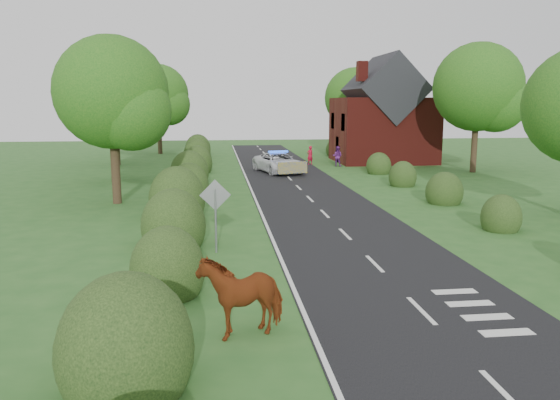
{
  "coord_description": "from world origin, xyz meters",
  "views": [
    {
      "loc": [
        -4.96,
        -16.25,
        5.06
      ],
      "look_at": [
        -2.47,
        4.71,
        1.3
      ],
      "focal_mm": 35.0,
      "sensor_mm": 36.0,
      "label": 1
    }
  ],
  "objects": [
    {
      "name": "ground",
      "position": [
        0.0,
        0.0,
        0.0
      ],
      "size": [
        120.0,
        120.0,
        0.0
      ],
      "primitive_type": "plane",
      "color": "#2C5E24"
    },
    {
      "name": "road",
      "position": [
        0.0,
        15.0,
        0.01
      ],
      "size": [
        6.0,
        70.0,
        0.02
      ],
      "primitive_type": "cube",
      "color": "black",
      "rests_on": "ground"
    },
    {
      "name": "road_markings",
      "position": [
        -1.6,
        12.93,
        0.03
      ],
      "size": [
        4.96,
        70.0,
        0.01
      ],
      "color": "white",
      "rests_on": "road"
    },
    {
      "name": "hedgerow_left",
      "position": [
        -6.51,
        11.69,
        0.75
      ],
      "size": [
        2.75,
        50.41,
        3.0
      ],
      "color": "black",
      "rests_on": "ground"
    },
    {
      "name": "hedgerow_right",
      "position": [
        6.6,
        11.21,
        0.55
      ],
      "size": [
        2.1,
        45.78,
        2.1
      ],
      "color": "black",
      "rests_on": "ground"
    },
    {
      "name": "tree_left_a",
      "position": [
        -9.75,
        11.86,
        5.34
      ],
      "size": [
        5.74,
        5.6,
        8.38
      ],
      "color": "#332316",
      "rests_on": "ground"
    },
    {
      "name": "tree_left_b",
      "position": [
        -11.25,
        19.86,
        5.04
      ],
      "size": [
        5.74,
        5.6,
        8.07
      ],
      "color": "#332316",
      "rests_on": "ground"
    },
    {
      "name": "tree_left_c",
      "position": [
        -12.7,
        29.83,
        6.53
      ],
      "size": [
        6.97,
        6.8,
        10.22
      ],
      "color": "#332316",
      "rests_on": "ground"
    },
    {
      "name": "tree_left_d",
      "position": [
        -10.23,
        39.85,
        5.64
      ],
      "size": [
        6.15,
        6.0,
        8.89
      ],
      "color": "#332316",
      "rests_on": "ground"
    },
    {
      "name": "tree_right_b",
      "position": [
        14.29,
        21.84,
        5.94
      ],
      "size": [
        6.56,
        6.4,
        9.4
      ],
      "color": "#332316",
      "rests_on": "ground"
    },
    {
      "name": "tree_right_c",
      "position": [
        9.27,
        37.85,
        5.34
      ],
      "size": [
        6.15,
        6.0,
        8.58
      ],
      "color": "#332316",
      "rests_on": "ground"
    },
    {
      "name": "road_sign",
      "position": [
        -5.0,
        2.0,
        1.65
      ],
      "size": [
        1.06,
        0.08,
        2.53
      ],
      "color": "gray",
      "rests_on": "ground"
    },
    {
      "name": "house",
      "position": [
        9.49,
        30.0,
        3.79
      ],
      "size": [
        8.0,
        7.4,
        9.17
      ],
      "color": "maroon",
      "rests_on": "ground"
    },
    {
      "name": "cow",
      "position": [
        -4.45,
        -4.64,
        0.75
      ],
      "size": [
        2.38,
        1.83,
        1.5
      ],
      "primitive_type": "imported",
      "rotation": [
        0.0,
        0.0,
        -1.19
      ],
      "color": "brown",
      "rests_on": "ground"
    },
    {
      "name": "police_van",
      "position": [
        -0.38,
        23.4,
        0.74
      ],
      "size": [
        3.74,
        5.76,
        1.62
      ],
      "rotation": [
        0.0,
        0.0,
        0.27
      ],
      "color": "white",
      "rests_on": "ground"
    },
    {
      "name": "pedestrian_red",
      "position": [
        2.85,
        28.38,
        0.78
      ],
      "size": [
        0.68,
        0.6,
        1.55
      ],
      "primitive_type": "imported",
      "rotation": [
        0.0,
        0.0,
        3.64
      ],
      "color": "red",
      "rests_on": "ground"
    },
    {
      "name": "pedestrian_purple",
      "position": [
        4.83,
        26.88,
        0.82
      ],
      "size": [
        0.98,
        0.9,
        1.63
      ],
      "primitive_type": "imported",
      "rotation": [
        0.0,
        0.0,
        2.69
      ],
      "color": "#68237C",
      "rests_on": "ground"
    }
  ]
}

